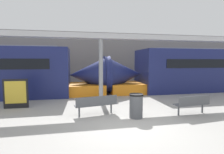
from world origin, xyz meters
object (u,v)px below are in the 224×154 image
train_left (223,70)px  bench_near (96,103)px  trash_bin (136,106)px  poster_board (16,93)px  support_column_near (101,70)px  bench_far (192,103)px

train_left → bench_near: (-10.79, -4.96, -1.02)m
trash_bin → poster_board: bearing=154.4°
trash_bin → support_column_near: 3.63m
bench_far → trash_bin: size_ratio=1.65×
trash_bin → poster_board: (-5.17, 2.47, 0.23)m
poster_board → support_column_near: 4.40m
bench_far → poster_board: size_ratio=1.13×
poster_board → support_column_near: bearing=10.7°
trash_bin → support_column_near: (-0.97, 3.26, 1.26)m
bench_near → bench_far: (3.97, -0.72, -0.00)m
train_left → poster_board: (-14.44, -3.12, -0.81)m
bench_far → trash_bin: 2.45m
bench_far → train_left: bearing=33.4°
bench_near → bench_far: size_ratio=1.14×
bench_near → trash_bin: (1.52, -0.64, -0.02)m
bench_near → trash_bin: trash_bin is taller
poster_board → support_column_near: size_ratio=0.40×
poster_board → train_left: bearing=12.2°
bench_far → bench_near: bearing=163.3°
train_left → trash_bin: (-9.27, -5.59, -1.04)m
poster_board → bench_far: bearing=-18.6°
train_left → bench_far: train_left is taller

